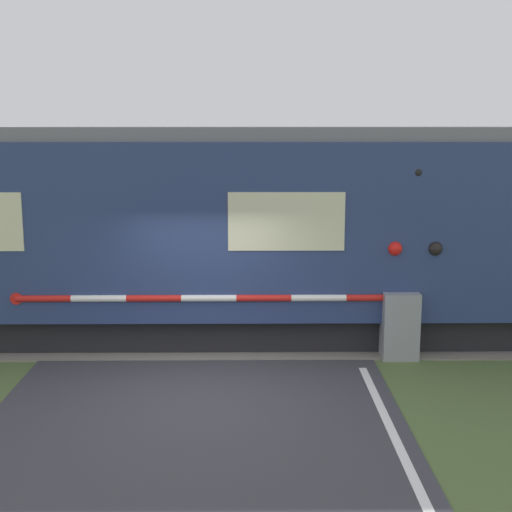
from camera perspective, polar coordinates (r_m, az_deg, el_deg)
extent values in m
plane|color=#4C6033|center=(10.69, -4.46, -10.87)|extent=(80.00, 80.00, 0.00)
cube|color=slate|center=(13.52, -3.61, -6.14)|extent=(36.00, 3.20, 0.03)
cube|color=#595451|center=(12.82, -3.78, -6.79)|extent=(36.00, 0.08, 0.10)
cube|color=#595451|center=(14.20, -3.46, -5.05)|extent=(36.00, 0.08, 0.10)
cube|color=black|center=(13.44, 2.06, -4.97)|extent=(17.53, 2.43, 0.60)
cube|color=navy|center=(13.07, 2.11, 2.65)|extent=(19.05, 2.86, 3.00)
cube|color=slate|center=(12.95, 2.16, 9.77)|extent=(18.67, 2.64, 0.24)
cube|color=beige|center=(11.61, 2.45, 2.77)|extent=(1.90, 0.02, 0.96)
cube|color=gray|center=(12.22, 11.43, -5.45)|extent=(0.60, 0.44, 1.14)
cylinder|color=gray|center=(12.10, 11.51, -3.30)|extent=(0.16, 0.16, 0.18)
cylinder|color=red|center=(12.02, 9.38, -3.32)|extent=(0.91, 0.11, 0.11)
cylinder|color=white|center=(11.89, 5.04, -3.37)|extent=(0.91, 0.11, 0.11)
cylinder|color=red|center=(11.84, 0.63, -3.39)|extent=(0.91, 0.11, 0.11)
cylinder|color=white|center=(11.86, -3.79, -3.39)|extent=(0.91, 0.11, 0.11)
cylinder|color=red|center=(11.94, -8.17, -3.38)|extent=(0.91, 0.11, 0.11)
cylinder|color=white|center=(12.10, -12.46, -3.34)|extent=(0.91, 0.11, 0.11)
cylinder|color=red|center=(12.32, -16.62, -3.29)|extent=(0.91, 0.11, 0.11)
cylinder|color=red|center=(12.45, -18.64, -3.26)|extent=(0.20, 0.02, 0.20)
cylinder|color=gray|center=(12.13, 12.49, -1.05)|extent=(0.11, 0.11, 3.02)
cube|color=gray|center=(12.06, 12.56, 0.63)|extent=(0.79, 0.07, 0.07)
sphere|color=red|center=(11.94, 11.05, 0.59)|extent=(0.24, 0.24, 0.24)
sphere|color=black|center=(12.09, 14.15, 0.59)|extent=(0.24, 0.24, 0.24)
cylinder|color=black|center=(12.05, 10.95, 0.68)|extent=(0.30, 0.06, 0.30)
cylinder|color=black|center=(12.20, 14.02, 0.68)|extent=(0.30, 0.06, 0.30)
cube|color=white|center=(11.94, 12.70, 3.17)|extent=(0.50, 0.02, 0.26)
sphere|color=black|center=(11.91, 12.80, 6.55)|extent=(0.18, 0.18, 0.18)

